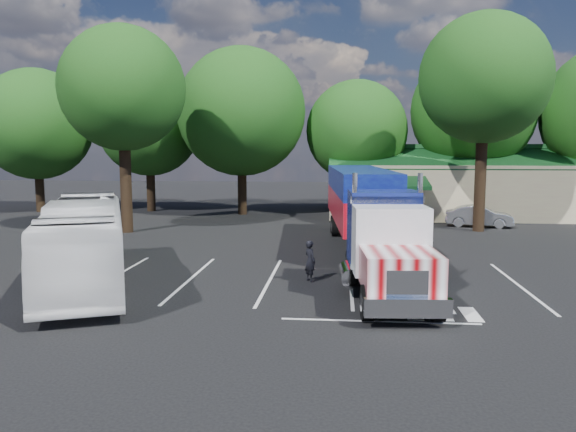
# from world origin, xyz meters

# --- Properties ---
(ground) EXTENTS (120.00, 120.00, 0.00)m
(ground) POSITION_xyz_m (0.00, 0.00, 0.00)
(ground) COLOR black
(ground) RESTS_ON ground
(event_hall) EXTENTS (24.20, 14.12, 5.55)m
(event_hall) POSITION_xyz_m (13.74, 17.81, 2.21)
(event_hall) COLOR beige
(event_hall) RESTS_ON ground
(tree_row_a) EXTENTS (9.00, 9.00, 11.68)m
(tree_row_a) POSITION_xyz_m (-22.00, 16.50, 7.16)
(tree_row_a) COLOR black
(tree_row_a) RESTS_ON ground
(tree_row_b) EXTENTS (8.40, 8.40, 11.35)m
(tree_row_b) POSITION_xyz_m (-13.00, 17.80, 7.13)
(tree_row_b) COLOR black
(tree_row_b) RESTS_ON ground
(tree_row_c) EXTENTS (10.00, 10.00, 13.05)m
(tree_row_c) POSITION_xyz_m (-5.00, 16.20, 8.04)
(tree_row_c) COLOR black
(tree_row_c) RESTS_ON ground
(tree_row_d) EXTENTS (8.00, 8.00, 10.60)m
(tree_row_d) POSITION_xyz_m (4.00, 17.50, 6.58)
(tree_row_d) COLOR black
(tree_row_d) RESTS_ON ground
(tree_row_e) EXTENTS (9.60, 9.60, 12.90)m
(tree_row_e) POSITION_xyz_m (13.00, 18.00, 8.09)
(tree_row_e) COLOR black
(tree_row_e) RESTS_ON ground
(tree_near_left) EXTENTS (7.60, 7.60, 12.65)m
(tree_near_left) POSITION_xyz_m (-10.50, 6.00, 8.81)
(tree_near_left) COLOR black
(tree_near_left) RESTS_ON ground
(tree_near_right) EXTENTS (8.00, 8.00, 13.50)m
(tree_near_right) POSITION_xyz_m (11.50, 8.50, 9.46)
(tree_near_right) COLOR black
(tree_near_right) RESTS_ON ground
(semi_truck) EXTENTS (4.22, 20.87, 4.34)m
(semi_truck) POSITION_xyz_m (3.94, -0.49, 2.46)
(semi_truck) COLOR black
(semi_truck) RESTS_ON ground
(woman) EXTENTS (0.66, 0.71, 1.62)m
(woman) POSITION_xyz_m (1.60, -6.00, 0.81)
(woman) COLOR black
(woman) RESTS_ON ground
(bicycle) EXTENTS (0.55, 1.58, 0.83)m
(bicycle) POSITION_xyz_m (3.34, 2.02, 0.42)
(bicycle) COLOR black
(bicycle) RESTS_ON ground
(tour_bus) EXTENTS (7.01, 11.85, 3.26)m
(tour_bus) POSITION_xyz_m (-7.00, -7.29, 1.63)
(tour_bus) COLOR white
(tour_bus) RESTS_ON ground
(silver_sedan) EXTENTS (4.55, 2.33, 1.43)m
(silver_sedan) POSITION_xyz_m (12.00, 10.50, 0.72)
(silver_sedan) COLOR #93969A
(silver_sedan) RESTS_ON ground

